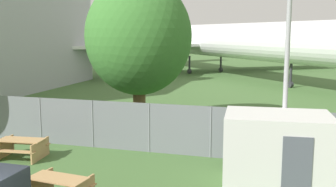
# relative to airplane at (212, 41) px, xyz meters

# --- Properties ---
(perimeter_fence) EXTENTS (56.07, 0.07, 2.05)m
(perimeter_fence) POSITION_rel_airplane_xyz_m (2.83, -31.74, -2.94)
(perimeter_fence) COLOR slate
(perimeter_fence) RESTS_ON ground
(airplane) EXTENTS (34.40, 37.95, 11.50)m
(airplane) POSITION_rel_airplane_xyz_m (0.00, 0.00, 0.00)
(airplane) COLOR white
(airplane) RESTS_ON ground
(portable_cabin) EXTENTS (3.42, 2.46, 2.37)m
(portable_cabin) POSITION_rel_airplane_xyz_m (7.90, -34.10, -2.78)
(portable_cabin) COLOR silver
(portable_cabin) RESTS_ON ground
(picnic_bench_near_cabin) EXTENTS (1.84, 1.57, 0.76)m
(picnic_bench_near_cabin) POSITION_rel_airplane_xyz_m (1.88, -37.10, -3.49)
(picnic_bench_near_cabin) COLOR tan
(picnic_bench_near_cabin) RESTS_ON ground
(picnic_bench_open_grass) EXTENTS (1.89, 1.58, 0.76)m
(picnic_bench_open_grass) POSITION_rel_airplane_xyz_m (-1.72, -33.87, -3.49)
(picnic_bench_open_grass) COLOR tan
(picnic_bench_open_grass) RESTS_ON ground
(tree_near_hangar) EXTENTS (5.34, 5.34, 7.62)m
(tree_near_hangar) POSITION_rel_airplane_xyz_m (1.00, -27.90, 0.70)
(tree_near_hangar) COLOR brown
(tree_near_hangar) RESTS_ON ground
(light_mast) EXTENTS (0.44, 0.44, 8.35)m
(light_mast) POSITION_rel_airplane_xyz_m (8.09, -32.96, 1.09)
(light_mast) COLOR #99999E
(light_mast) RESTS_ON ground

